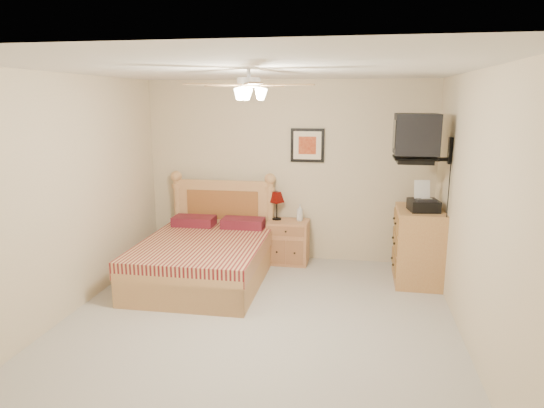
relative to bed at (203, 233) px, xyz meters
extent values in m
plane|color=#A7A197|center=(0.90, -1.12, -0.62)|extent=(4.50, 4.50, 0.00)
cube|color=white|center=(0.90, -1.12, 1.88)|extent=(4.00, 4.50, 0.04)
cube|color=beige|center=(0.90, 1.13, 0.63)|extent=(4.00, 0.04, 2.50)
cube|color=beige|center=(0.90, -3.37, 0.63)|extent=(4.00, 0.04, 2.50)
cube|color=beige|center=(-1.10, -1.12, 0.63)|extent=(0.04, 4.50, 2.50)
cube|color=beige|center=(2.90, -1.12, 0.63)|extent=(0.04, 4.50, 2.50)
cube|color=#A4653C|center=(0.94, 0.88, -0.32)|extent=(0.56, 0.42, 0.60)
imported|color=silver|center=(1.10, 0.92, 0.09)|extent=(0.10, 0.10, 0.23)
cube|color=black|center=(1.17, 1.11, 1.00)|extent=(0.46, 0.04, 0.46)
cube|color=#A7693A|center=(2.63, 0.45, -0.16)|extent=(0.55, 0.79, 0.93)
imported|color=#C0B59C|center=(2.64, 0.76, 0.32)|extent=(0.33, 0.37, 0.03)
imported|color=gray|center=(2.63, 0.75, 0.34)|extent=(0.20, 0.27, 0.02)
camera|label=1|loc=(1.84, -5.52, 1.62)|focal=32.00mm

